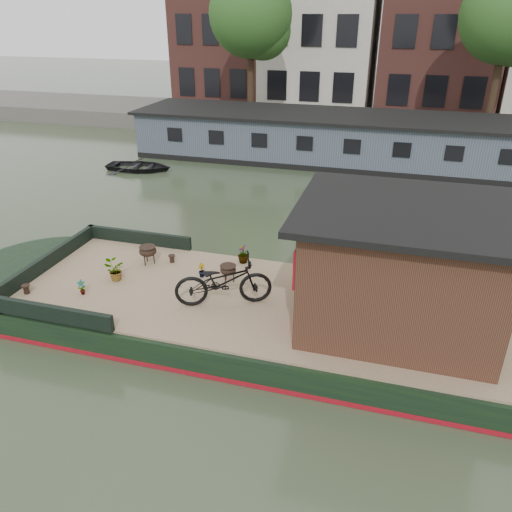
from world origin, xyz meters
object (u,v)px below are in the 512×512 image
(cabin, at_px, (400,266))
(dinghy, at_px, (139,163))
(brazier_front, at_px, (228,274))
(brazier_rear, at_px, (148,255))
(bicycle, at_px, (223,281))
(potted_plant_a, at_px, (82,287))

(cabin, relative_size, dinghy, 1.40)
(brazier_front, xyz_separation_m, dinghy, (-7.41, 9.51, -0.57))
(brazier_rear, height_order, dinghy, brazier_rear)
(bicycle, xyz_separation_m, potted_plant_a, (-3.11, -0.51, -0.36))
(brazier_rear, bearing_deg, potted_plant_a, -111.71)
(dinghy, bearing_deg, brazier_rear, -155.17)
(brazier_front, relative_size, brazier_rear, 0.93)
(potted_plant_a, xyz_separation_m, dinghy, (-4.52, 10.93, -0.53))
(cabin, relative_size, brazier_front, 9.44)
(dinghy, bearing_deg, potted_plant_a, -162.37)
(bicycle, height_order, dinghy, bicycle)
(potted_plant_a, height_order, dinghy, potted_plant_a)
(bicycle, distance_m, brazier_rear, 2.73)
(cabin, bearing_deg, brazier_rear, 171.09)
(bicycle, xyz_separation_m, dinghy, (-7.62, 10.41, -0.89))
(bicycle, xyz_separation_m, brazier_front, (-0.21, 0.91, -0.32))
(brazier_front, xyz_separation_m, brazier_rear, (-2.19, 0.34, 0.02))
(brazier_rear, bearing_deg, bicycle, -27.45)
(potted_plant_a, bearing_deg, brazier_rear, 68.29)
(cabin, distance_m, dinghy, 15.08)
(cabin, relative_size, brazier_rear, 8.73)
(brazier_rear, xyz_separation_m, dinghy, (-5.22, 9.17, -0.58))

